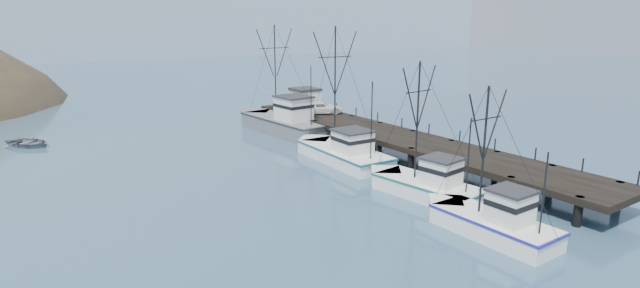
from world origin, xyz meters
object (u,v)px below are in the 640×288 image
(trawler_near, at_px, (424,186))
(work_vessel, at_px, (283,122))
(pier, at_px, (394,137))
(trawler_far, at_px, (342,152))
(motorboat, at_px, (29,146))
(trawler_mid, at_px, (490,222))
(pier_shed, at_px, (305,99))
(pickup_truck, at_px, (321,108))

(trawler_near, xyz_separation_m, work_vessel, (2.34, 24.71, 0.41))
(pier, relative_size, trawler_near, 4.25)
(trawler_far, relative_size, motorboat, 2.44)
(trawler_mid, relative_size, pier_shed, 2.96)
(trawler_near, relative_size, pickup_truck, 2.05)
(pickup_truck, height_order, motorboat, pickup_truck)
(trawler_far, height_order, pier_shed, trawler_far)
(trawler_far, xyz_separation_m, pier_shed, (5.64, 14.93, 2.60))
(work_vessel, distance_m, pickup_truck, 4.95)
(work_vessel, xyz_separation_m, pickup_truck, (4.55, -1.25, 1.47))
(trawler_near, height_order, trawler_mid, trawler_near)
(trawler_near, xyz_separation_m, trawler_far, (0.75, 11.30, 0.00))
(pier, distance_m, trawler_far, 5.92)
(pickup_truck, xyz_separation_m, motorboat, (-29.83, 10.93, -2.70))
(trawler_near, bearing_deg, work_vessel, 84.58)
(trawler_far, height_order, pickup_truck, trawler_far)
(pier, distance_m, motorboat, 38.03)
(pier, relative_size, trawler_far, 3.46)
(pickup_truck, relative_size, motorboat, 0.97)
(trawler_near, bearing_deg, motorboat, 123.70)
(pier, relative_size, pickup_truck, 8.71)
(pier_shed, bearing_deg, pickup_truck, -79.54)
(pier, relative_size, motorboat, 8.45)
(trawler_near, height_order, pickup_truck, trawler_near)
(trawler_mid, relative_size, motorboat, 1.82)
(trawler_mid, distance_m, trawler_far, 18.68)
(pier_shed, bearing_deg, trawler_mid, -103.77)
(pier, xyz_separation_m, motorboat, (-29.47, 23.98, -1.69))
(trawler_mid, bearing_deg, pier, 64.65)
(work_vessel, relative_size, pier_shed, 4.75)
(trawler_near, distance_m, pickup_truck, 24.53)
(pier, bearing_deg, trawler_mid, -115.35)
(motorboat, bearing_deg, trawler_far, -78.50)
(pier, xyz_separation_m, pickup_truck, (0.36, 13.05, 1.01))
(trawler_near, bearing_deg, pickup_truck, 73.62)
(trawler_mid, xyz_separation_m, pier_shed, (8.20, 33.44, 2.60))
(pier, height_order, pier_shed, pier_shed)
(trawler_near, distance_m, motorboat, 41.34)
(trawler_near, bearing_deg, trawler_far, 86.21)
(pier, height_order, motorboat, pier)
(trawler_far, bearing_deg, pickup_truck, 63.18)
(pier, relative_size, work_vessel, 2.90)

